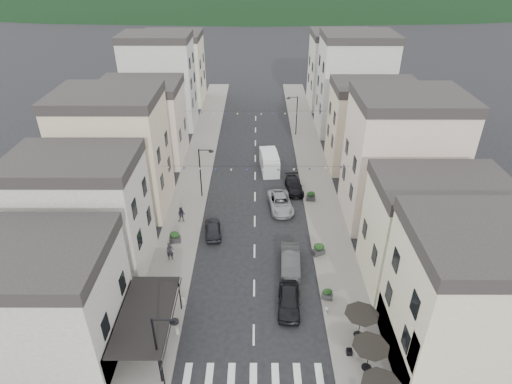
# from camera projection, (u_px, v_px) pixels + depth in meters

# --- Properties ---
(sidewalk_left) EXTENTS (4.00, 76.00, 0.12)m
(sidewalk_left) POSITION_uv_depth(u_px,v_px,m) (196.00, 172.00, 54.43)
(sidewalk_left) COLOR slate
(sidewalk_left) RESTS_ON ground
(sidewalk_right) EXTENTS (4.00, 76.00, 0.12)m
(sidewalk_right) POSITION_uv_depth(u_px,v_px,m) (314.00, 172.00, 54.40)
(sidewalk_right) COLOR slate
(sidewalk_right) RESTS_ON ground
(boutique_building) EXTENTS (12.00, 8.00, 8.00)m
(boutique_building) POSITION_uv_depth(u_px,v_px,m) (27.00, 306.00, 29.21)
(boutique_building) COLOR #A7A099
(boutique_building) RESTS_ON ground
(bistro_building) EXTENTS (10.00, 8.00, 10.00)m
(bistro_building) POSITION_uv_depth(u_px,v_px,m) (476.00, 307.00, 27.78)
(bistro_building) COLOR beige
(bistro_building) RESTS_ON ground
(boutique_awning) EXTENTS (3.77, 7.50, 3.28)m
(boutique_awning) POSITION_uv_depth(u_px,v_px,m) (149.00, 315.00, 29.65)
(boutique_awning) COLOR black
(boutique_awning) RESTS_ON ground
(buildings_row_left) EXTENTS (10.20, 54.16, 14.00)m
(buildings_row_left) POSITION_uv_depth(u_px,v_px,m) (145.00, 111.00, 56.31)
(buildings_row_left) COLOR #A7A099
(buildings_row_left) RESTS_ON ground
(buildings_row_right) EXTENTS (10.20, 54.16, 14.50)m
(buildings_row_right) POSITION_uv_depth(u_px,v_px,m) (367.00, 112.00, 55.15)
(buildings_row_right) COLOR beige
(buildings_row_right) RESTS_ON ground
(cafe_terrace) EXTENTS (2.50, 8.10, 2.53)m
(cafe_terrace) POSITION_uv_depth(u_px,v_px,m) (370.00, 349.00, 28.11)
(cafe_terrace) COLOR black
(cafe_terrace) RESTS_ON ground
(streetlamp_left_near) EXTENTS (1.70, 0.56, 6.00)m
(streetlamp_left_near) POSITION_uv_depth(u_px,v_px,m) (160.00, 345.00, 26.76)
(streetlamp_left_near) COLOR black
(streetlamp_left_near) RESTS_ON ground
(streetlamp_left_far) EXTENTS (1.70, 0.56, 6.00)m
(streetlamp_left_far) POSITION_uv_depth(u_px,v_px,m) (203.00, 168.00, 47.41)
(streetlamp_left_far) COLOR black
(streetlamp_left_far) RESTS_ON ground
(streetlamp_right_far) EXTENTS (1.70, 0.56, 6.00)m
(streetlamp_right_far) POSITION_uv_depth(u_px,v_px,m) (295.00, 112.00, 62.87)
(streetlamp_right_far) COLOR black
(streetlamp_right_far) RESTS_ON ground
(bollards) EXTENTS (11.66, 10.26, 0.60)m
(bollards) POSITION_uv_depth(u_px,v_px,m) (254.00, 336.00, 31.43)
(bollards) COLOR gray
(bollards) RESTS_ON ground
(bunting_near) EXTENTS (19.00, 0.28, 0.62)m
(bunting_near) POSITION_uv_depth(u_px,v_px,m) (255.00, 169.00, 42.96)
(bunting_near) COLOR black
(bunting_near) RESTS_ON ground
(bunting_far) EXTENTS (19.00, 0.28, 0.62)m
(bunting_far) POSITION_uv_depth(u_px,v_px,m) (255.00, 113.00, 56.73)
(bunting_far) COLOR black
(bunting_far) RESTS_ON ground
(parked_car_a) EXTENTS (2.03, 4.48, 1.49)m
(parked_car_a) POSITION_uv_depth(u_px,v_px,m) (289.00, 301.00, 34.05)
(parked_car_a) COLOR black
(parked_car_a) RESTS_ON ground
(parked_car_b) EXTENTS (1.87, 4.83, 1.57)m
(parked_car_b) POSITION_uv_depth(u_px,v_px,m) (290.00, 261.00, 38.26)
(parked_car_b) COLOR #323234
(parked_car_b) RESTS_ON ground
(parked_car_c) EXTENTS (3.02, 5.47, 1.45)m
(parked_car_c) POSITION_uv_depth(u_px,v_px,m) (280.00, 203.00, 46.77)
(parked_car_c) COLOR gray
(parked_car_c) RESTS_ON ground
(parked_car_d) EXTENTS (2.16, 4.60, 1.30)m
(parked_car_d) POSITION_uv_depth(u_px,v_px,m) (294.00, 186.00, 50.15)
(parked_car_d) COLOR black
(parked_car_d) RESTS_ON ground
(parked_car_e) EXTENTS (2.09, 4.11, 1.34)m
(parked_car_e) POSITION_uv_depth(u_px,v_px,m) (213.00, 229.00, 42.68)
(parked_car_e) COLOR black
(parked_car_e) RESTS_ON ground
(delivery_van) EXTENTS (2.53, 5.38, 2.50)m
(delivery_van) POSITION_uv_depth(u_px,v_px,m) (269.00, 162.00, 54.32)
(delivery_van) COLOR silver
(delivery_van) RESTS_ON ground
(pedestrian_a) EXTENTS (0.70, 0.53, 1.75)m
(pedestrian_a) POSITION_uv_depth(u_px,v_px,m) (170.00, 251.00, 39.05)
(pedestrian_a) COLOR black
(pedestrian_a) RESTS_ON sidewalk_left
(pedestrian_b) EXTENTS (0.84, 0.66, 1.70)m
(pedestrian_b) POSITION_uv_depth(u_px,v_px,m) (182.00, 215.00, 44.32)
(pedestrian_b) COLOR #231F29
(pedestrian_b) RESTS_ON sidewalk_left
(planter_la) EXTENTS (1.11, 0.84, 1.11)m
(planter_la) POSITION_uv_depth(u_px,v_px,m) (151.00, 300.00, 34.22)
(planter_la) COLOR #2F2F31
(planter_la) RESTS_ON sidewalk_left
(planter_lb) EXTENTS (1.15, 0.73, 1.21)m
(planter_lb) POSITION_uv_depth(u_px,v_px,m) (175.00, 237.00, 41.42)
(planter_lb) COLOR #28292B
(planter_lb) RESTS_ON sidewalk_left
(planter_ra) EXTENTS (1.00, 0.72, 1.01)m
(planter_ra) POSITION_uv_depth(u_px,v_px,m) (327.00, 294.00, 34.93)
(planter_ra) COLOR #2B2C2E
(planter_ra) RESTS_ON sidewalk_right
(planter_rb) EXTENTS (1.27, 1.02, 1.25)m
(planter_rb) POSITION_uv_depth(u_px,v_px,m) (319.00, 249.00, 39.77)
(planter_rb) COLOR #2A2A2C
(planter_rb) RESTS_ON sidewalk_right
(planter_rc) EXTENTS (1.08, 0.68, 1.14)m
(planter_rc) POSITION_uv_depth(u_px,v_px,m) (311.00, 196.00, 48.10)
(planter_rc) COLOR #2B2B2E
(planter_rc) RESTS_ON sidewalk_right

